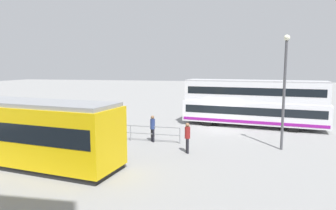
% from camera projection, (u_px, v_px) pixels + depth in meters
% --- Properties ---
extents(ground_plane, '(160.00, 160.00, 0.00)m').
position_uv_depth(ground_plane, '(220.00, 129.00, 24.13)').
color(ground_plane, gray).
extents(double_decker_bus, '(11.86, 4.32, 3.92)m').
position_uv_depth(double_decker_bus, '(253.00, 103.00, 24.74)').
color(double_decker_bus, white).
rests_on(double_decker_bus, ground).
extents(tram_yellow, '(12.52, 4.42, 3.32)m').
position_uv_depth(tram_yellow, '(12.00, 130.00, 15.52)').
color(tram_yellow, '#E5B70C').
rests_on(tram_yellow, ground).
extents(pedestrian_near_railing, '(0.45, 0.45, 1.80)m').
position_uv_depth(pedestrian_near_railing, '(153.00, 127.00, 19.77)').
color(pedestrian_near_railing, black).
rests_on(pedestrian_near_railing, ground).
extents(pedestrian_crossing, '(0.41, 0.41, 1.80)m').
position_uv_depth(pedestrian_crossing, '(187.00, 136.00, 17.18)').
color(pedestrian_crossing, black).
rests_on(pedestrian_crossing, ground).
extents(pedestrian_railing, '(6.95, 0.28, 1.08)m').
position_uv_depth(pedestrian_railing, '(131.00, 130.00, 20.12)').
color(pedestrian_railing, gray).
rests_on(pedestrian_railing, ground).
extents(info_sign, '(0.96, 0.12, 2.21)m').
position_uv_depth(info_sign, '(63.00, 116.00, 21.22)').
color(info_sign, slate).
rests_on(info_sign, ground).
extents(street_lamp, '(0.36, 0.36, 6.88)m').
position_uv_depth(street_lamp, '(285.00, 84.00, 17.52)').
color(street_lamp, '#4C4C51').
rests_on(street_lamp, ground).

